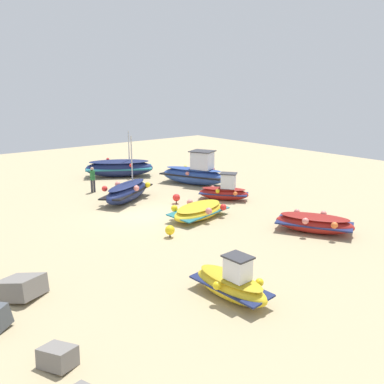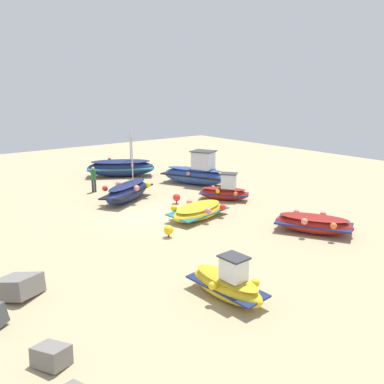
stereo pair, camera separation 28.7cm
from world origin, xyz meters
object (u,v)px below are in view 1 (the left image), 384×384
Objects in this scene: fishing_boat_2 at (119,168)px; fishing_boat_5 at (231,284)px; fishing_boat_3 at (199,211)px; person_walking at (93,178)px; mooring_buoy_1 at (170,230)px; fishing_boat_1 at (195,173)px; fishing_boat_4 at (314,223)px; mooring_buoy_0 at (176,198)px; fishing_boat_6 at (224,191)px; fishing_boat_0 at (127,191)px.

fishing_boat_2 is 20.44m from fishing_boat_5.
fishing_boat_2 is 1.37× the size of fishing_boat_3.
person_walking reaches higher than mooring_buoy_1.
fishing_boat_1 is 16.67m from fishing_boat_5.
fishing_boat_4 reaches higher than mooring_buoy_0.
fishing_boat_6 is (-4.39, 1.30, -0.27)m from fishing_boat_1.
fishing_boat_5 is at bearing 151.31° from mooring_buoy_0.
fishing_boat_3 is 2.29× the size of person_walking.
fishing_boat_0 is at bearing 39.36° from mooring_buoy_0.
fishing_boat_1 is 1.32× the size of fishing_boat_3.
fishing_boat_6 reaches higher than mooring_buoy_1.
fishing_boat_0 is 7.81× the size of mooring_buoy_1.
fishing_boat_4 is (-17.12, -0.71, -0.24)m from fishing_boat_2.
mooring_buoy_0 is at bearing -40.54° from mooring_buoy_1.
mooring_buoy_1 is at bearing 139.46° from mooring_buoy_0.
fishing_boat_6 is 1.81× the size of person_walking.
person_walking is 2.93× the size of mooring_buoy_1.
fishing_boat_0 is 3.38m from person_walking.
fishing_boat_0 is 5.94m from fishing_boat_6.
person_walking is at bearing 167.03° from fishing_boat_5.
person_walking is (13.91, 4.56, 0.51)m from fishing_boat_4.
fishing_boat_0 is at bearing -14.88° from mooring_buoy_1.
fishing_boat_1 reaches higher than mooring_buoy_0.
fishing_boat_0 is 3.08m from mooring_buoy_0.
fishing_boat_5 is (-2.10, 7.67, 0.06)m from fishing_boat_4.
fishing_boat_1 reaches higher than fishing_boat_4.
person_walking is (2.49, 6.64, 0.15)m from fishing_boat_1.
fishing_boat_1 reaches higher than person_walking.
fishing_boat_2 is at bearing -25.63° from fishing_boat_4.
fishing_boat_5 is 5.18× the size of mooring_buoy_0.
person_walking is at bearing -110.45° from fishing_boat_0.
fishing_boat_6 is at bearing -34.31° from fishing_boat_4.
mooring_buoy_1 is (-7.58, 7.85, -0.48)m from fishing_boat_1.
fishing_boat_1 is 11.62m from fishing_boat_4.
fishing_boat_4 reaches higher than mooring_buoy_1.
fishing_boat_0 is at bearing -142.24° from person_walking.
mooring_buoy_0 reaches higher than mooring_buoy_1.
fishing_boat_4 is (-10.60, -3.97, -0.15)m from fishing_boat_0.
fishing_boat_2 is at bearing -110.91° from fishing_boat_3.
fishing_boat_4 reaches higher than fishing_boat_3.
fishing_boat_6 is 5.29× the size of mooring_buoy_1.
fishing_boat_2 is at bearing -8.39° from mooring_buoy_0.
fishing_boat_5 is 11.77m from mooring_buoy_0.
fishing_boat_2 is at bearing -22.50° from person_walking.
fishing_boat_0 is at bearing -7.46° from fishing_boat_4.
mooring_buoy_1 is (-3.19, 6.55, -0.20)m from fishing_boat_6.
mooring_buoy_1 is at bearing -101.04° from fishing_boat_6.
fishing_boat_5 is 5.34× the size of mooring_buoy_1.
fishing_boat_2 is 17.14m from fishing_boat_4.
fishing_boat_3 is 0.99× the size of fishing_boat_4.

